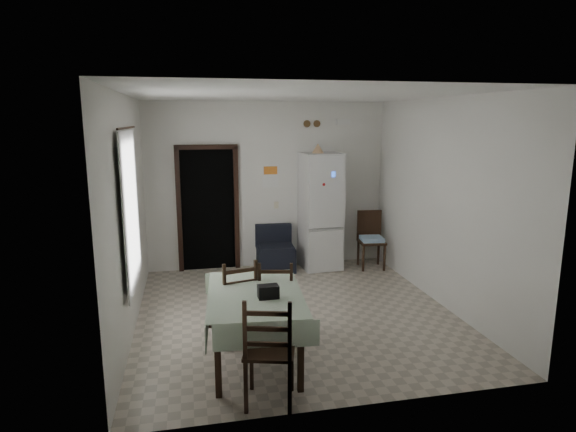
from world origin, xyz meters
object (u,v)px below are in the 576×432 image
(corner_chair, at_px, (372,240))
(dining_chair_near_head, at_px, (270,349))
(fridge, at_px, (321,211))
(dining_chair_far_left, at_px, (235,300))
(navy_seat, at_px, (276,248))
(dining_chair_far_right, at_px, (276,299))
(dining_table, at_px, (256,327))

(corner_chair, bearing_deg, dining_chair_near_head, -117.29)
(fridge, bearing_deg, dining_chair_far_left, -127.49)
(navy_seat, distance_m, dining_chair_far_right, 2.67)
(dining_chair_far_right, bearing_deg, navy_seat, -88.22)
(dining_table, bearing_deg, corner_chair, 54.28)
(fridge, height_order, dining_chair_far_left, fridge)
(navy_seat, height_order, dining_table, dining_table)
(fridge, xyz_separation_m, dining_chair_near_head, (-1.58, -3.94, -0.48))
(dining_chair_near_head, bearing_deg, dining_chair_far_right, -87.89)
(dining_chair_near_head, bearing_deg, dining_table, -73.49)
(dining_chair_near_head, bearing_deg, corner_chair, -108.47)
(corner_chair, bearing_deg, navy_seat, 178.31)
(navy_seat, distance_m, dining_chair_far_left, 2.78)
(dining_chair_far_right, bearing_deg, dining_table, 70.56)
(dining_chair_far_left, relative_size, dining_chair_near_head, 0.96)
(navy_seat, xyz_separation_m, dining_chair_near_head, (-0.78, -3.94, 0.15))
(dining_chair_far_left, bearing_deg, fridge, -137.85)
(navy_seat, bearing_deg, dining_table, -101.23)
(corner_chair, relative_size, dining_chair_near_head, 0.94)
(navy_seat, xyz_separation_m, dining_chair_far_right, (-0.48, -2.62, 0.11))
(corner_chair, bearing_deg, fridge, 171.28)
(navy_seat, xyz_separation_m, corner_chair, (1.68, -0.23, 0.12))
(navy_seat, relative_size, dining_chair_far_right, 0.78)
(dining_table, distance_m, dining_chair_near_head, 0.80)
(dining_chair_far_right, distance_m, dining_chair_near_head, 1.35)
(dining_table, distance_m, dining_chair_far_right, 0.63)
(corner_chair, xyz_separation_m, dining_chair_far_left, (-2.64, -2.37, 0.01))
(dining_chair_far_left, height_order, dining_chair_near_head, dining_chair_near_head)
(dining_chair_far_right, bearing_deg, dining_chair_near_head, 89.18)
(corner_chair, distance_m, dining_chair_far_left, 3.54)
(dining_table, bearing_deg, dining_chair_far_left, 110.94)
(navy_seat, relative_size, dining_chair_near_head, 0.73)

